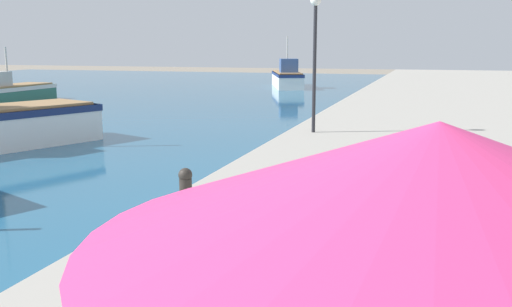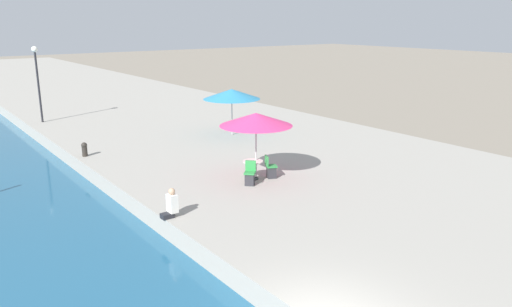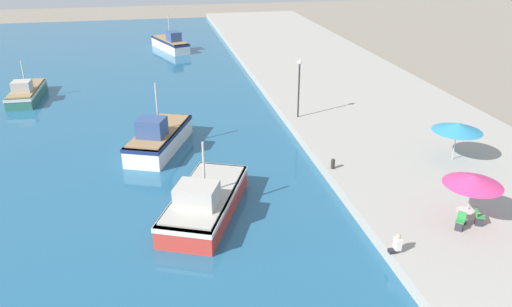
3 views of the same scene
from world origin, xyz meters
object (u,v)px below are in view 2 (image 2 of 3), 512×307
object	(u,v)px
cafe_chair_right	(271,170)
person_at_quay	(171,205)
mooring_bollard	(84,149)
cafe_umbrella_white	(232,94)
cafe_chair_left	(250,177)
cafe_table	(253,166)
lamppost	(37,71)
cafe_umbrella_pink	(256,119)

from	to	relation	value
cafe_chair_right	person_at_quay	xyz separation A→B (m)	(-5.04, -1.33, 0.09)
mooring_bollard	person_at_quay	bearing A→B (deg)	-91.05
cafe_umbrella_white	cafe_chair_left	distance (m)	8.82
cafe_umbrella_white	cafe_table	size ratio (longest dim) A/B	3.82
cafe_table	lamppost	bearing A→B (deg)	102.54
person_at_quay	mooring_bollard	size ratio (longest dim) A/B	1.46
cafe_umbrella_white	lamppost	size ratio (longest dim) A/B	0.67
cafe_chair_right	lamppost	xyz separation A→B (m)	(-4.39, 17.09, 2.77)
lamppost	cafe_umbrella_white	bearing A→B (deg)	-52.75
person_at_quay	cafe_chair_left	bearing A→B (deg)	16.12
cafe_chair_right	lamppost	bearing A→B (deg)	-141.25
cafe_chair_right	cafe_umbrella_pink	bearing A→B (deg)	-100.93
cafe_table	cafe_chair_right	size ratio (longest dim) A/B	0.88
mooring_bollard	cafe_chair_right	bearing A→B (deg)	-57.32
cafe_table	cafe_umbrella_white	bearing A→B (deg)	62.13
cafe_umbrella_white	lamppost	bearing A→B (deg)	127.25
person_at_quay	mooring_bollard	xyz separation A→B (m)	(0.16, 8.94, -0.07)
cafe_table	mooring_bollard	distance (m)	8.44
cafe_umbrella_pink	cafe_chair_right	bearing A→B (deg)	-35.27
cafe_umbrella_pink	lamppost	size ratio (longest dim) A/B	0.62
cafe_table	lamppost	distance (m)	17.39
cafe_chair_left	lamppost	world-z (taller)	lamppost
cafe_table	cafe_chair_right	distance (m)	0.75
mooring_bollard	lamppost	bearing A→B (deg)	87.05
cafe_umbrella_pink	person_at_quay	bearing A→B (deg)	-159.92
cafe_umbrella_white	lamppost	xyz separation A→B (m)	(-7.44, 9.78, 0.87)
cafe_umbrella_pink	mooring_bollard	bearing A→B (deg)	121.20
cafe_umbrella_white	cafe_chair_right	size ratio (longest dim) A/B	3.36
cafe_chair_left	person_at_quay	xyz separation A→B (m)	(-3.87, -1.12, 0.09)
cafe_umbrella_white	cafe_chair_right	bearing A→B (deg)	-112.64
mooring_bollard	cafe_chair_left	bearing A→B (deg)	-64.62
cafe_umbrella_pink	lamppost	bearing A→B (deg)	103.16
cafe_table	person_at_quay	distance (m)	4.68
lamppost	cafe_chair_left	bearing A→B (deg)	-79.45
cafe_umbrella_pink	person_at_quay	world-z (taller)	cafe_umbrella_pink
cafe_table	cafe_chair_left	bearing A→B (deg)	-135.21
lamppost	cafe_umbrella_pink	bearing A→B (deg)	-76.84
cafe_chair_left	lamppost	distance (m)	17.81
cafe_umbrella_white	cafe_chair_left	size ratio (longest dim) A/B	3.36
cafe_umbrella_pink	cafe_table	bearing A→B (deg)	-167.49
cafe_umbrella_pink	cafe_chair_left	world-z (taller)	cafe_umbrella_pink
cafe_umbrella_pink	cafe_umbrella_white	size ratio (longest dim) A/B	0.93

